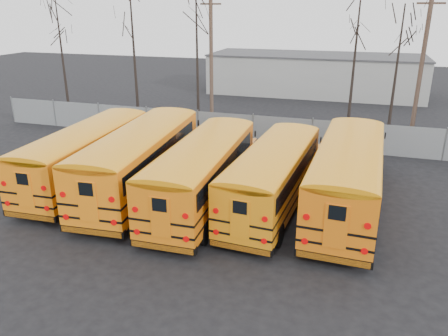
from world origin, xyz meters
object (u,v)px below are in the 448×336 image
(bus_e, at_px, (349,171))
(bus_b, at_px, (142,154))
(utility_pole_left, at_px, (211,58))
(utility_pole_right, at_px, (421,68))
(bus_c, at_px, (204,167))
(bus_a, at_px, (88,150))
(bus_d, at_px, (275,171))

(bus_e, bearing_deg, bus_b, -173.48)
(bus_e, height_order, utility_pole_left, utility_pole_left)
(bus_e, bearing_deg, utility_pole_right, 75.57)
(bus_b, height_order, utility_pole_right, utility_pole_right)
(bus_b, height_order, bus_c, bus_b)
(bus_a, xyz_separation_m, bus_d, (9.85, 0.01, -0.07))
(bus_e, height_order, utility_pole_right, utility_pole_right)
(bus_a, relative_size, bus_b, 0.93)
(bus_d, bearing_deg, bus_c, -165.27)
(bus_e, bearing_deg, bus_d, -166.82)
(bus_d, height_order, utility_pole_left, utility_pole_left)
(bus_e, xyz_separation_m, utility_pole_left, (-11.47, 14.60, 3.03))
(bus_b, xyz_separation_m, bus_e, (9.92, 0.74, -0.02))
(bus_c, bearing_deg, bus_e, 9.73)
(bus_b, distance_m, utility_pole_right, 19.82)
(bus_b, bearing_deg, bus_c, -12.10)
(bus_a, xyz_separation_m, bus_b, (3.19, -0.11, 0.13))
(utility_pole_right, bearing_deg, bus_a, -137.38)
(bus_a, bearing_deg, utility_pole_right, 36.56)
(bus_b, relative_size, utility_pole_right, 1.26)
(bus_c, xyz_separation_m, bus_e, (6.46, 1.24, 0.08))
(bus_c, distance_m, utility_pole_left, 16.90)
(bus_b, relative_size, utility_pole_left, 1.26)
(bus_a, height_order, bus_e, bus_e)
(bus_c, height_order, utility_pole_right, utility_pole_right)
(bus_d, bearing_deg, bus_b, -175.00)
(bus_e, bearing_deg, bus_c, -166.93)
(bus_b, height_order, bus_d, bus_b)
(bus_d, distance_m, utility_pole_right, 15.83)
(bus_a, relative_size, bus_d, 1.03)
(bus_a, distance_m, bus_d, 9.85)
(utility_pole_left, bearing_deg, bus_d, -55.68)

